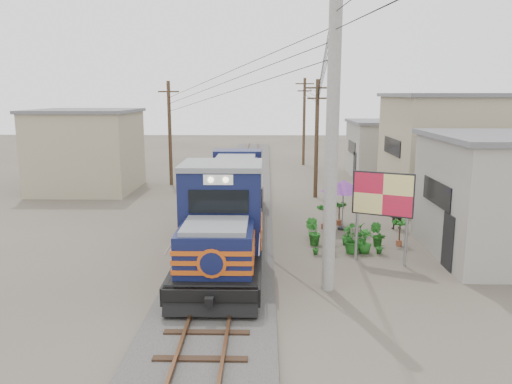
{
  "coord_description": "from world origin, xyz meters",
  "views": [
    {
      "loc": [
        1.49,
        -15.66,
        6.17
      ],
      "look_at": [
        1.09,
        4.41,
        2.2
      ],
      "focal_mm": 35.0,
      "sensor_mm": 36.0,
      "label": 1
    }
  ],
  "objects_px": {
    "locomotive": "(230,205)",
    "vendor": "(397,210)",
    "billboard": "(383,197)",
    "market_umbrella": "(344,186)"
  },
  "relations": [
    {
      "from": "market_umbrella",
      "to": "vendor",
      "type": "bearing_deg",
      "value": 3.59
    },
    {
      "from": "locomotive",
      "to": "billboard",
      "type": "bearing_deg",
      "value": -22.18
    },
    {
      "from": "locomotive",
      "to": "billboard",
      "type": "relative_size",
      "value": 4.42
    },
    {
      "from": "locomotive",
      "to": "vendor",
      "type": "xyz_separation_m",
      "value": [
        7.56,
        2.44,
        -0.74
      ]
    },
    {
      "from": "billboard",
      "to": "market_umbrella",
      "type": "bearing_deg",
      "value": 122.68
    },
    {
      "from": "locomotive",
      "to": "market_umbrella",
      "type": "height_order",
      "value": "locomotive"
    },
    {
      "from": "billboard",
      "to": "market_umbrella",
      "type": "relative_size",
      "value": 1.47
    },
    {
      "from": "vendor",
      "to": "billboard",
      "type": "bearing_deg",
      "value": 54.23
    },
    {
      "from": "locomotive",
      "to": "vendor",
      "type": "height_order",
      "value": "locomotive"
    },
    {
      "from": "locomotive",
      "to": "billboard",
      "type": "distance_m",
      "value": 6.25
    }
  ]
}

